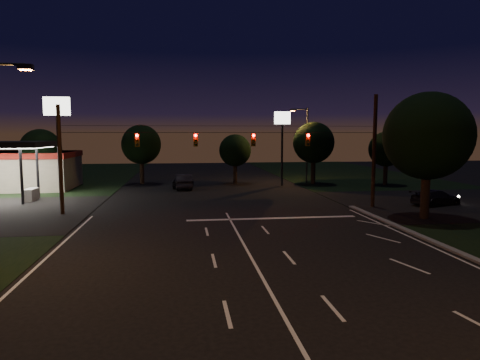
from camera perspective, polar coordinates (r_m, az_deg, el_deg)
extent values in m
plane|color=black|center=(18.68, 2.61, -12.23)|extent=(140.00, 140.00, 0.00)
cube|color=black|center=(41.11, 26.82, -2.75)|extent=(20.00, 16.00, 0.02)
cube|color=silver|center=(13.25, 7.53, -20.25)|extent=(0.14, 40.00, 0.01)
cube|color=silver|center=(30.17, 4.34, -5.11)|extent=(12.00, 0.50, 0.01)
cylinder|color=black|center=(36.30, 17.23, -3.46)|extent=(0.30, 0.30, 9.00)
cylinder|color=black|center=(34.13, -22.56, -4.26)|extent=(0.28, 0.28, 8.00)
cylinder|color=black|center=(32.60, -2.06, 6.34)|extent=(24.00, 0.03, 0.03)
cylinder|color=black|center=(32.60, -2.06, 7.22)|extent=(24.00, 0.02, 0.02)
cube|color=#3F3307|center=(32.61, -13.54, 5.21)|extent=(0.32, 0.26, 1.00)
sphere|color=#FF0705|center=(32.45, -13.59, 5.79)|extent=(0.22, 0.22, 0.22)
sphere|color=black|center=(32.45, -13.57, 5.21)|extent=(0.20, 0.20, 0.20)
sphere|color=black|center=(32.46, -13.56, 4.62)|extent=(0.20, 0.20, 0.20)
cube|color=#3F3307|center=(32.46, -5.94, 5.34)|extent=(0.32, 0.26, 1.00)
sphere|color=#FF0705|center=(32.29, -5.94, 5.93)|extent=(0.22, 0.22, 0.22)
sphere|color=black|center=(32.30, -5.93, 5.34)|extent=(0.20, 0.20, 0.20)
sphere|color=black|center=(32.30, -5.92, 4.76)|extent=(0.20, 0.20, 0.20)
cube|color=#3F3307|center=(32.89, 1.78, 5.38)|extent=(0.32, 0.26, 1.00)
sphere|color=#FF0705|center=(32.72, 1.83, 5.96)|extent=(0.22, 0.22, 0.22)
sphere|color=black|center=(32.73, 1.83, 5.38)|extent=(0.20, 0.20, 0.20)
sphere|color=black|center=(32.73, 1.83, 4.80)|extent=(0.20, 0.20, 0.20)
cube|color=#3F3307|center=(33.86, 9.01, 5.33)|extent=(0.32, 0.26, 1.00)
sphere|color=#FF0705|center=(33.70, 9.10, 5.89)|extent=(0.22, 0.22, 0.22)
sphere|color=black|center=(33.70, 9.09, 5.33)|extent=(0.20, 0.20, 0.20)
sphere|color=black|center=(33.71, 9.08, 4.77)|extent=(0.20, 0.20, 0.20)
cube|color=gray|center=(52.11, -28.79, 1.11)|extent=(14.00, 8.00, 4.00)
cube|color=maroon|center=(52.01, -28.89, 2.97)|extent=(14.20, 8.20, 0.60)
cube|color=gray|center=(41.97, -26.09, -1.79)|extent=(0.80, 2.00, 1.10)
cylinder|color=black|center=(39.89, -27.11, 0.46)|extent=(0.24, 0.24, 4.80)
cylinder|color=black|center=(43.67, -25.38, 0.97)|extent=(0.24, 0.24, 4.80)
cylinder|color=black|center=(40.95, -22.98, 2.67)|extent=(0.24, 0.24, 7.50)
cube|color=white|center=(40.97, -23.25, 9.03)|extent=(2.20, 0.30, 1.60)
cylinder|color=black|center=(48.80, 5.62, 3.31)|extent=(0.24, 0.24, 7.00)
cube|color=white|center=(48.77, 5.67, 8.25)|extent=(1.80, 0.30, 1.40)
cylinder|color=black|center=(21.01, -29.09, 13.36)|extent=(1.80, 0.12, 0.12)
cube|color=black|center=(20.70, -26.70, 13.32)|extent=(0.60, 0.35, 0.22)
cube|color=orange|center=(20.68, -26.68, 12.99)|extent=(0.45, 0.25, 0.04)
cylinder|color=black|center=(51.59, 8.92, 4.53)|extent=(0.20, 0.20, 9.00)
cylinder|color=black|center=(51.41, 8.03, 9.34)|extent=(1.80, 0.12, 0.12)
cube|color=black|center=(51.17, 7.04, 9.25)|extent=(0.60, 0.35, 0.22)
cube|color=orange|center=(51.16, 7.04, 9.12)|extent=(0.45, 0.25, 0.04)
cylinder|color=black|center=(32.34, 23.48, -1.26)|extent=(0.60, 0.60, 4.00)
sphere|color=black|center=(32.11, 23.76, 5.40)|extent=(6.00, 6.00, 6.00)
sphere|color=black|center=(32.81, 24.24, 5.07)|extent=(4.50, 4.50, 4.50)
sphere|color=black|center=(32.06, 22.55, 5.21)|extent=(4.20, 4.20, 4.20)
cylinder|color=black|center=(49.89, -24.89, 0.53)|extent=(0.49, 0.49, 3.00)
sphere|color=black|center=(49.73, -25.04, 3.77)|extent=(4.20, 4.20, 4.20)
sphere|color=black|center=(49.91, -24.46, 3.65)|extent=(3.15, 3.15, 3.15)
sphere|color=black|center=(50.06, -25.42, 3.65)|extent=(2.94, 2.94, 2.94)
cylinder|color=black|center=(51.84, -12.95, 1.27)|extent=(0.52, 0.52, 3.25)
sphere|color=black|center=(51.68, -13.04, 4.65)|extent=(4.60, 4.60, 4.60)
sphere|color=black|center=(51.99, -12.49, 4.52)|extent=(3.45, 3.45, 3.45)
sphere|color=black|center=(51.96, -13.52, 4.53)|extent=(3.22, 3.22, 3.22)
cylinder|color=black|center=(51.02, -0.65, 1.07)|extent=(0.47, 0.47, 2.75)
sphere|color=black|center=(50.85, -0.66, 3.98)|extent=(3.80, 3.80, 3.80)
sphere|color=black|center=(51.19, -0.27, 3.86)|extent=(2.85, 2.85, 2.85)
sphere|color=black|center=(51.00, -1.11, 3.88)|extent=(2.66, 2.66, 2.66)
cylinder|color=black|center=(50.93, 9.73, 1.34)|extent=(0.53, 0.53, 3.40)
sphere|color=black|center=(50.77, 9.79, 4.94)|extent=(4.80, 4.80, 4.80)
sphere|color=black|center=(51.26, 10.18, 4.78)|extent=(3.60, 3.60, 3.60)
sphere|color=black|center=(50.86, 9.19, 4.83)|extent=(3.36, 3.36, 3.36)
cylinder|color=black|center=(52.09, 18.82, 0.93)|extent=(0.48, 0.48, 2.90)
sphere|color=black|center=(51.93, 18.92, 3.93)|extent=(4.00, 4.00, 4.00)
sphere|color=black|center=(52.38, 19.16, 3.80)|extent=(3.00, 3.00, 3.00)
sphere|color=black|center=(51.94, 18.42, 3.85)|extent=(2.80, 2.80, 2.80)
imported|color=black|center=(47.59, -7.58, -0.06)|extent=(2.58, 4.88, 1.58)
imported|color=black|center=(46.44, -7.55, -0.21)|extent=(1.93, 4.85, 1.57)
imported|color=black|center=(38.93, 24.64, -2.13)|extent=(4.89, 3.18, 1.32)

